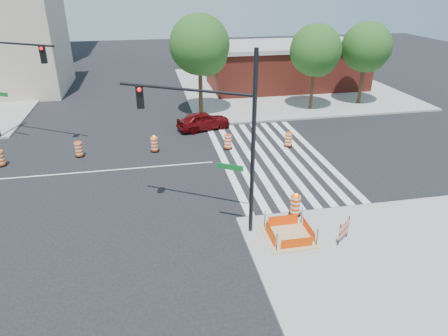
{
  "coord_description": "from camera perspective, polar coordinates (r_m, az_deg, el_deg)",
  "views": [
    {
      "loc": [
        3.28,
        -23.04,
        10.6
      ],
      "look_at": [
        7.0,
        -3.93,
        1.4
      ],
      "focal_mm": 32.0,
      "sensor_mm": 36.0,
      "label": 1
    }
  ],
  "objects": [
    {
      "name": "signal_pole_se",
      "position": [
        16.92,
        -1.33,
        5.96
      ],
      "size": [
        5.4,
        3.24,
        8.16
      ],
      "rotation": [
        0.0,
        0.0,
        2.61
      ],
      "color": "black",
      "rests_on": "ground"
    },
    {
      "name": "crosswalk_east",
      "position": [
        26.49,
        6.78,
        1.54
      ],
      "size": [
        6.75,
        13.5,
        0.01
      ],
      "color": "silver",
      "rests_on": "ground"
    },
    {
      "name": "brick_storefront",
      "position": [
        44.38,
        8.84,
        14.25
      ],
      "size": [
        16.5,
        8.5,
        4.6
      ],
      "color": "maroon",
      "rests_on": "ground"
    },
    {
      "name": "tree_north_c",
      "position": [
        33.85,
        -3.43,
        16.72
      ],
      "size": [
        4.89,
        4.89,
        8.31
      ],
      "color": "#382314",
      "rests_on": "ground"
    },
    {
      "name": "tree_north_d",
      "position": [
        36.05,
        12.95,
        15.69
      ],
      "size": [
        4.35,
        4.35,
        7.39
      ],
      "color": "#382314",
      "rests_on": "ground"
    },
    {
      "name": "barricade",
      "position": [
        18.32,
        16.76,
        -8.42
      ],
      "size": [
        0.76,
        0.62,
        1.11
      ],
      "rotation": [
        0.0,
        0.0,
        0.67
      ],
      "color": "#EE3F05",
      "rests_on": "ground"
    },
    {
      "name": "median_drum_3",
      "position": [
        27.46,
        -9.9,
        3.3
      ],
      "size": [
        0.6,
        0.6,
        1.18
      ],
      "color": "black",
      "rests_on": "ground"
    },
    {
      "name": "pit_drum",
      "position": [
        19.77,
        10.15,
        -5.37
      ],
      "size": [
        0.61,
        0.61,
        1.2
      ],
      "color": "black",
      "rests_on": "ground"
    },
    {
      "name": "lane_centerline",
      "position": [
        25.57,
        -17.34,
        -0.41
      ],
      "size": [
        14.0,
        0.12,
        0.01
      ],
      "primitive_type": "cube",
      "color": "silver",
      "rests_on": "ground"
    },
    {
      "name": "median_drum_5",
      "position": [
        28.26,
        9.19,
        3.97
      ],
      "size": [
        0.6,
        0.6,
        1.02
      ],
      "color": "black",
      "rests_on": "ground"
    },
    {
      "name": "sidewalk_ne",
      "position": [
        44.85,
        8.65,
        11.44
      ],
      "size": [
        22.0,
        22.0,
        0.15
      ],
      "primitive_type": "cube",
      "color": "gray",
      "rests_on": "ground"
    },
    {
      "name": "signal_pole_nw",
      "position": [
        31.18,
        -29.15,
        12.51
      ],
      "size": [
        5.69,
        3.64,
        8.74
      ],
      "rotation": [
        0.0,
        0.0,
        -0.56
      ],
      "color": "black",
      "rests_on": "ground"
    },
    {
      "name": "median_drum_1",
      "position": [
        28.57,
        -29.31,
        1.16
      ],
      "size": [
        0.6,
        0.6,
        1.02
      ],
      "color": "black",
      "rests_on": "ground"
    },
    {
      "name": "red_coupe",
      "position": [
        31.2,
        -2.96,
        6.77
      ],
      "size": [
        4.43,
        2.69,
        1.41
      ],
      "primitive_type": "imported",
      "rotation": [
        0.0,
        0.0,
        1.83
      ],
      "color": "#520708",
      "rests_on": "ground"
    },
    {
      "name": "median_drum_4",
      "position": [
        27.48,
        0.56,
        3.68
      ],
      "size": [
        0.6,
        0.6,
        1.02
      ],
      "color": "black",
      "rests_on": "ground"
    },
    {
      "name": "ground",
      "position": [
        25.57,
        -17.33,
        -0.42
      ],
      "size": [
        120.0,
        120.0,
        0.0
      ],
      "primitive_type": "plane",
      "color": "black",
      "rests_on": "ground"
    },
    {
      "name": "tree_north_e",
      "position": [
        39.04,
        19.67,
        15.62
      ],
      "size": [
        4.36,
        4.36,
        7.42
      ],
      "color": "#382314",
      "rests_on": "ground"
    },
    {
      "name": "excavation_pit",
      "position": [
        18.37,
        9.32,
        -9.48
      ],
      "size": [
        2.2,
        2.2,
        0.9
      ],
      "color": "tan",
      "rests_on": "ground"
    },
    {
      "name": "median_drum_2",
      "position": [
        27.93,
        -20.01,
        2.46
      ],
      "size": [
        0.6,
        0.6,
        1.02
      ],
      "color": "black",
      "rests_on": "ground"
    }
  ]
}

